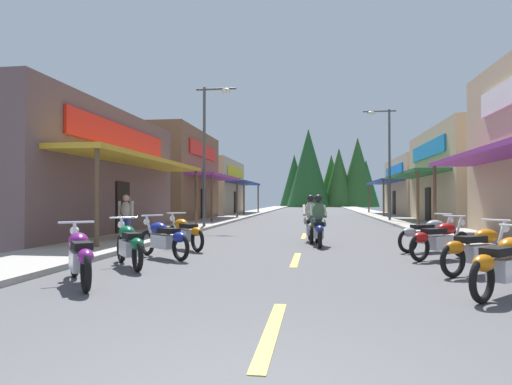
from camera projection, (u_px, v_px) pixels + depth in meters
ground at (310, 219)px, 32.82m from camera, size 9.08×90.75×0.10m
sidewalk_left at (234, 217)px, 33.62m from camera, size 2.55×90.75×0.12m
sidewalk_right at (390, 218)px, 32.02m from camera, size 2.55×90.75×0.12m
centerline_dashes at (311, 215)px, 38.01m from camera, size 0.16×67.67×0.01m
storefront_left_nearest at (31, 173)px, 17.66m from camera, size 9.64×11.48×4.94m
storefront_left_middle at (158, 176)px, 29.73m from camera, size 8.09×9.40×5.97m
storefront_left_far at (203, 187)px, 41.21m from camera, size 8.09×10.24×5.02m
storefront_right_middle at (505, 176)px, 25.43m from camera, size 10.41×10.46×5.57m
storefront_right_far at (447, 187)px, 36.79m from camera, size 10.50×10.90×4.89m
streetlamp_left at (210, 138)px, 21.22m from camera, size 1.99×0.30×6.88m
streetlamp_right at (385, 150)px, 26.93m from camera, size 1.99×0.30×6.96m
motorcycle_parked_right_0 at (505, 263)px, 6.42m from camera, size 1.57×1.60×1.04m
motorcycle_parked_right_1 at (479, 249)px, 8.28m from camera, size 1.80×1.32×1.04m
motorcycle_parked_right_2 at (440, 239)px, 10.33m from camera, size 1.75×1.39×1.04m
motorcycle_parked_right_3 at (429, 234)px, 11.82m from camera, size 1.89×1.19×1.04m
motorcycle_parked_left_0 at (80, 255)px, 7.30m from camera, size 1.36×1.78×1.04m
motorcycle_parked_left_1 at (129, 244)px, 9.18m from camera, size 1.36×1.78×1.04m
motorcycle_parked_left_2 at (164, 238)px, 10.55m from camera, size 1.75×1.40×1.04m
motorcycle_parked_left_3 at (185, 232)px, 12.35m from camera, size 1.58×1.59×1.04m
rider_cruising_lead at (318, 224)px, 13.34m from camera, size 0.60×2.14×1.57m
rider_cruising_trailing at (311, 222)px, 14.59m from camera, size 0.60×2.14×1.57m
pedestrian_by_shop at (126, 215)px, 14.31m from camera, size 0.56×0.31×1.57m
pedestrian_browsing at (127, 215)px, 14.63m from camera, size 0.47×0.43×1.53m
treeline_backdrop at (327, 175)px, 78.78m from camera, size 17.86×11.87×13.89m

